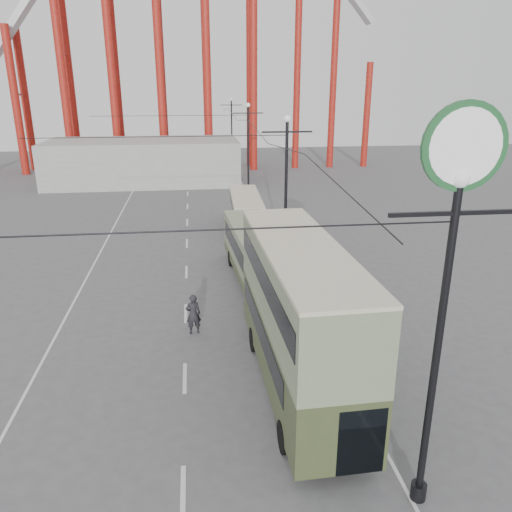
{
  "coord_description": "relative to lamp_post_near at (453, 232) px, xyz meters",
  "views": [
    {
      "loc": [
        -0.34,
        -13.46,
        11.09
      ],
      "look_at": [
        2.61,
        9.86,
        3.0
      ],
      "focal_mm": 35.0,
      "sensor_mm": 36.0,
      "label": 1
    }
  ],
  "objects": [
    {
      "name": "lamp_post_far",
      "position": [
        0.0,
        43.0,
        -3.18
      ],
      "size": [
        3.2,
        0.44,
        9.32
      ],
      "color": "black",
      "rests_on": "ground"
    },
    {
      "name": "ground",
      "position": [
        -5.6,
        3.0,
        -7.86
      ],
      "size": [
        160.0,
        160.0,
        0.0
      ],
      "primitive_type": "plane",
      "color": "#535356",
      "rests_on": "ground"
    },
    {
      "name": "pedestrian",
      "position": [
        -6.2,
        10.81,
        -6.88
      ],
      "size": [
        0.79,
        0.6,
        1.95
      ],
      "primitive_type": "imported",
      "rotation": [
        0.0,
        0.0,
        3.34
      ],
      "color": "black",
      "rests_on": "ground"
    },
    {
      "name": "single_decker_green",
      "position": [
        -2.4,
        16.55,
        -6.09
      ],
      "size": [
        3.2,
        11.21,
        3.13
      ],
      "rotation": [
        0.0,
        0.0,
        0.06
      ],
      "color": "gray",
      "rests_on": "ground"
    },
    {
      "name": "double_decker_bus",
      "position": [
        -2.28,
        5.84,
        -4.63
      ],
      "size": [
        3.01,
        10.83,
        5.78
      ],
      "rotation": [
        0.0,
        0.0,
        0.03
      ],
      "color": "#374324",
      "rests_on": "ground"
    },
    {
      "name": "road_markings",
      "position": [
        -6.46,
        22.7,
        -7.86
      ],
      "size": [
        12.52,
        120.0,
        0.01
      ],
      "color": "silver",
      "rests_on": "ground"
    },
    {
      "name": "lamp_post_near",
      "position": [
        0.0,
        0.0,
        0.0
      ],
      "size": [
        3.2,
        0.44,
        10.8
      ],
      "color": "black",
      "rests_on": "ground"
    },
    {
      "name": "lamp_post_distant",
      "position": [
        0.0,
        65.0,
        -3.18
      ],
      "size": [
        3.2,
        0.44,
        9.32
      ],
      "color": "black",
      "rests_on": "ground"
    },
    {
      "name": "lamp_post_mid",
      "position": [
        0.0,
        21.0,
        -3.18
      ],
      "size": [
        3.2,
        0.44,
        9.32
      ],
      "color": "black",
      "rests_on": "ground"
    },
    {
      "name": "single_decker_cream",
      "position": [
        -1.84,
        28.38,
        -6.3
      ],
      "size": [
        2.58,
        8.96,
        2.76
      ],
      "rotation": [
        0.0,
        0.0,
        -0.04
      ],
      "color": "beige",
      "rests_on": "ground"
    },
    {
      "name": "fairground_shed",
      "position": [
        -11.6,
        50.0,
        -5.36
      ],
      "size": [
        22.0,
        10.0,
        5.0
      ],
      "primitive_type": "cube",
      "color": "gray",
      "rests_on": "ground"
    }
  ]
}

